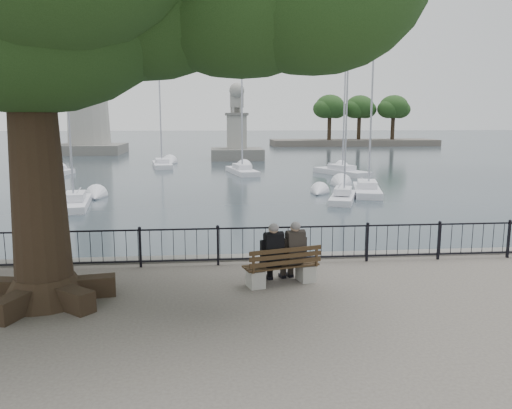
{
  "coord_description": "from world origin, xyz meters",
  "views": [
    {
      "loc": [
        -1.16,
        -10.19,
        3.79
      ],
      "look_at": [
        0.0,
        2.5,
        1.6
      ],
      "focal_mm": 35.0,
      "sensor_mm": 36.0,
      "label": 1
    }
  ],
  "objects": [
    {
      "name": "sailboat_h",
      "position": [
        -6.04,
        40.84,
        -0.64
      ],
      "size": [
        2.63,
        6.36,
        13.21
      ],
      "color": "silver",
      "rests_on": "ground"
    },
    {
      "name": "bench",
      "position": [
        0.45,
        0.81,
        0.32
      ],
      "size": [
        1.83,
        0.97,
        0.93
      ],
      "color": "gray",
      "rests_on": "ground"
    },
    {
      "name": "harbor",
      "position": [
        0.0,
        3.0,
        -0.5
      ],
      "size": [
        260.0,
        260.0,
        1.2
      ],
      "color": "#5A5853",
      "rests_on": "ground"
    },
    {
      "name": "sailboat_c",
      "position": [
        6.64,
        18.45,
        -0.7
      ],
      "size": [
        2.76,
        4.77,
        9.3
      ],
      "color": "silver",
      "rests_on": "ground"
    },
    {
      "name": "sailboat_e",
      "position": [
        -14.54,
        33.26,
        -0.64
      ],
      "size": [
        2.53,
        5.48,
        12.1
      ],
      "color": "silver",
      "rests_on": "ground"
    },
    {
      "name": "sailboat_g",
      "position": [
        10.21,
        32.3,
        -0.66
      ],
      "size": [
        4.04,
        6.27,
        12.21
      ],
      "color": "silver",
      "rests_on": "ground"
    },
    {
      "name": "sailboat_d",
      "position": [
        8.96,
        21.16,
        -0.7
      ],
      "size": [
        2.94,
        5.93,
        10.11
      ],
      "color": "silver",
      "rests_on": "ground"
    },
    {
      "name": "person_right",
      "position": [
        0.72,
        0.99,
        0.68
      ],
      "size": [
        0.55,
        0.79,
        1.47
      ],
      "color": "black",
      "rests_on": "ground"
    },
    {
      "name": "sailboat_f",
      "position": [
        1.61,
        33.87,
        -0.67
      ],
      "size": [
        2.77,
        6.24,
        11.78
      ],
      "color": "silver",
      "rests_on": "ground"
    },
    {
      "name": "lighthouse",
      "position": [
        -18.0,
        62.0,
        10.91
      ],
      "size": [
        9.22,
        9.22,
        28.45
      ],
      "color": "#5A5853",
      "rests_on": "ground"
    },
    {
      "name": "sailboat_a",
      "position": [
        -8.63,
        17.71,
        -0.72
      ],
      "size": [
        2.13,
        5.14,
        8.73
      ],
      "color": "silver",
      "rests_on": "ground"
    },
    {
      "name": "lion_monument",
      "position": [
        2.0,
        49.93,
        1.28
      ],
      "size": [
        6.16,
        6.16,
        9.05
      ],
      "color": "#5A5853",
      "rests_on": "ground"
    },
    {
      "name": "far_shore",
      "position": [
        25.54,
        79.46,
        3.0
      ],
      "size": [
        30.0,
        8.6,
        9.18
      ],
      "color": "#4D4841",
      "rests_on": "ground"
    },
    {
      "name": "person_left",
      "position": [
        0.2,
        0.85,
        0.68
      ],
      "size": [
        0.55,
        0.79,
        1.47
      ],
      "color": "black",
      "rests_on": "ground"
    },
    {
      "name": "railing",
      "position": [
        0.0,
        2.5,
        0.56
      ],
      "size": [
        22.06,
        0.06,
        1.0
      ],
      "color": "black",
      "rests_on": "ground"
    }
  ]
}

